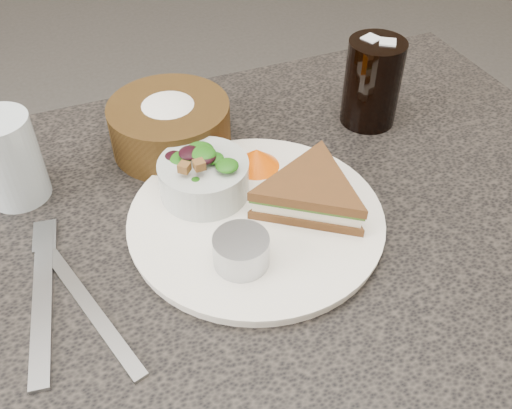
{
  "coord_description": "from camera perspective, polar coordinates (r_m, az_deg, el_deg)",
  "views": [
    {
      "loc": [
        -0.15,
        -0.42,
        1.22
      ],
      "look_at": [
        0.03,
        0.02,
        0.78
      ],
      "focal_mm": 40.0,
      "sensor_mm": 36.0,
      "label": 1
    }
  ],
  "objects": [
    {
      "name": "dressing_ramekin",
      "position": [
        0.59,
        -1.49,
        -4.67
      ],
      "size": [
        0.08,
        0.08,
        0.04
      ],
      "primitive_type": "cylinder",
      "rotation": [
        0.0,
        0.0,
        -0.36
      ],
      "color": "#A5A9AF",
      "rests_on": "dinner_plate"
    },
    {
      "name": "salad_bowl",
      "position": [
        0.67,
        -5.27,
        3.2
      ],
      "size": [
        0.13,
        0.13,
        0.06
      ],
      "primitive_type": null,
      "rotation": [
        0.0,
        0.0,
        0.32
      ],
      "color": "#B3BDB8",
      "rests_on": "dinner_plate"
    },
    {
      "name": "dining_table",
      "position": [
        0.95,
        -1.09,
        -19.31
      ],
      "size": [
        1.0,
        0.7,
        0.75
      ],
      "primitive_type": "cube",
      "color": "black",
      "rests_on": "floor"
    },
    {
      "name": "water_glass",
      "position": [
        0.72,
        -23.49,
        4.21
      ],
      "size": [
        0.09,
        0.09,
        0.11
      ],
      "primitive_type": "cylinder",
      "rotation": [
        0.0,
        0.0,
        -0.24
      ],
      "color": "silver",
      "rests_on": "dining_table"
    },
    {
      "name": "orange_wedge",
      "position": [
        0.71,
        0.05,
        4.68
      ],
      "size": [
        0.08,
        0.08,
        0.03
      ],
      "primitive_type": "cone",
      "rotation": [
        0.0,
        0.0,
        0.4
      ],
      "color": "#FF5902",
      "rests_on": "dinner_plate"
    },
    {
      "name": "dinner_plate",
      "position": [
        0.66,
        0.0,
        -1.52
      ],
      "size": [
        0.29,
        0.29,
        0.01
      ],
      "primitive_type": "cylinder",
      "color": "white",
      "rests_on": "dining_table"
    },
    {
      "name": "fork",
      "position": [
        0.62,
        -20.58,
        -9.33
      ],
      "size": [
        0.05,
        0.2,
        0.01
      ],
      "primitive_type": "cube",
      "rotation": [
        0.0,
        0.0,
        -0.15
      ],
      "color": "#9A9CA0",
      "rests_on": "dining_table"
    },
    {
      "name": "sandwich",
      "position": [
        0.66,
        5.52,
        1.13
      ],
      "size": [
        0.21,
        0.21,
        0.04
      ],
      "primitive_type": null,
      "rotation": [
        0.0,
        0.0,
        -0.62
      ],
      "color": "#4F2E15",
      "rests_on": "dinner_plate"
    },
    {
      "name": "cola_glass",
      "position": [
        0.81,
        11.6,
        12.21
      ],
      "size": [
        0.09,
        0.09,
        0.13
      ],
      "primitive_type": null,
      "rotation": [
        0.0,
        0.0,
        0.14
      ],
      "color": "black",
      "rests_on": "dining_table"
    },
    {
      "name": "bread_basket",
      "position": [
        0.76,
        -8.66,
        8.49
      ],
      "size": [
        0.21,
        0.21,
        0.09
      ],
      "primitive_type": null,
      "rotation": [
        0.0,
        0.0,
        0.38
      ],
      "color": "#4F3715",
      "rests_on": "dining_table"
    },
    {
      "name": "knife",
      "position": [
        0.61,
        -16.77,
        -9.15
      ],
      "size": [
        0.08,
        0.22,
        0.0
      ],
      "primitive_type": "cube",
      "rotation": [
        0.0,
        0.0,
        0.29
      ],
      "color": "#959595",
      "rests_on": "dining_table"
    }
  ]
}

